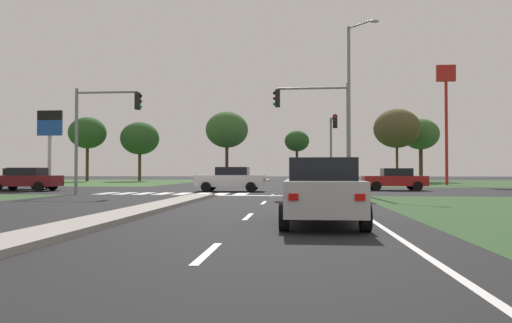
{
  "coord_description": "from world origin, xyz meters",
  "views": [
    {
      "loc": [
        4.92,
        -1.97,
        1.28
      ],
      "look_at": [
        1.47,
        36.14,
        2.13
      ],
      "focal_mm": 32.78,
      "sensor_mm": 36.0,
      "label": 1
    }
  ],
  "objects": [
    {
      "name": "edge_line_right",
      "position": [
        6.85,
        12.0,
        0.01
      ],
      "size": [
        0.14,
        24.0,
        0.01
      ],
      "primitive_type": "cube",
      "color": "silver",
      "rests_on": "ground"
    },
    {
      "name": "crosswalk_bar_second",
      "position": [
        -5.25,
        24.8,
        0.01
      ],
      "size": [
        0.7,
        2.8,
        0.01
      ],
      "primitive_type": "cube",
      "color": "silver",
      "rests_on": "ground"
    },
    {
      "name": "pedestrian_at_median",
      "position": [
        -0.08,
        42.63,
        1.12
      ],
      "size": [
        0.34,
        0.34,
        1.63
      ],
      "rotation": [
        0.0,
        0.0,
        5.23
      ],
      "color": "maroon",
      "rests_on": "median_island_far"
    },
    {
      "name": "crosswalk_bar_fifth",
      "position": [
        -1.8,
        24.8,
        0.01
      ],
      "size": [
        0.7,
        2.8,
        0.01
      ],
      "primitive_type": "cube",
      "color": "silver",
      "rests_on": "ground"
    },
    {
      "name": "lane_dash_fourth",
      "position": [
        3.5,
        23.3,
        0.01
      ],
      "size": [
        0.14,
        2.0,
        0.01
      ],
      "primitive_type": "cube",
      "color": "silver",
      "rests_on": "ground"
    },
    {
      "name": "car_red_fifth",
      "position": [
        11.55,
        30.93,
        0.78
      ],
      "size": [
        4.25,
        1.99,
        1.52
      ],
      "rotation": [
        0.0,
        0.0,
        1.57
      ],
      "color": "#A31919",
      "rests_on": "ground"
    },
    {
      "name": "stop_bar_near",
      "position": [
        3.8,
        23.0,
        0.01
      ],
      "size": [
        6.4,
        0.5,
        0.01
      ],
      "primitive_type": "cube",
      "color": "silver",
      "rests_on": "ground"
    },
    {
      "name": "treeline_second",
      "position": [
        -16.76,
        60.37,
        5.86
      ],
      "size": [
        5.27,
        5.27,
        8.12
      ],
      "color": "#423323",
      "rests_on": "ground"
    },
    {
      "name": "crosswalk_bar_eighth",
      "position": [
        1.65,
        24.8,
        0.01
      ],
      "size": [
        0.7,
        2.8,
        0.01
      ],
      "primitive_type": "cube",
      "color": "silver",
      "rests_on": "ground"
    },
    {
      "name": "street_lamp_second",
      "position": [
        8.29,
        28.1,
        5.87
      ],
      "size": [
        1.76,
        1.85,
        10.61
      ],
      "color": "gray",
      "rests_on": "ground"
    },
    {
      "name": "treeline_near",
      "position": [
        -23.15,
        58.02,
        6.46
      ],
      "size": [
        4.93,
        4.93,
        8.59
      ],
      "color": "#423323",
      "rests_on": "ground"
    },
    {
      "name": "car_maroon_near",
      "position": [
        -13.28,
        27.82,
        0.8
      ],
      "size": [
        4.55,
        1.97,
        1.56
      ],
      "rotation": [
        0.0,
        0.0,
        1.57
      ],
      "color": "maroon",
      "rests_on": "ground"
    },
    {
      "name": "traffic_signal_near_left",
      "position": [
        -6.28,
        23.4,
        4.07
      ],
      "size": [
        3.91,
        0.32,
        6.02
      ],
      "color": "gray",
      "rests_on": "ground"
    },
    {
      "name": "median_island_far",
      "position": [
        0.0,
        55.0,
        0.07
      ],
      "size": [
        1.2,
        36.0,
        0.14
      ],
      "primitive_type": "cube",
      "color": "gray",
      "rests_on": "ground"
    },
    {
      "name": "crosswalk_bar_sixth",
      "position": [
        -0.65,
        24.8,
        0.01
      ],
      "size": [
        0.7,
        2.8,
        0.01
      ],
      "primitive_type": "cube",
      "color": "silver",
      "rests_on": "ground"
    },
    {
      "name": "lane_dash_third",
      "position": [
        3.5,
        17.3,
        0.01
      ],
      "size": [
        0.14,
        2.0,
        0.01
      ],
      "primitive_type": "cube",
      "color": "silver",
      "rests_on": "ground"
    },
    {
      "name": "car_black_seventh",
      "position": [
        -15.27,
        30.76,
        0.78
      ],
      "size": [
        4.46,
        1.95,
        1.53
      ],
      "rotation": [
        0.0,
        0.0,
        -1.57
      ],
      "color": "black",
      "rests_on": "ground"
    },
    {
      "name": "crosswalk_bar_third",
      "position": [
        -4.1,
        24.8,
        0.01
      ],
      "size": [
        0.7,
        2.8,
        0.01
      ],
      "primitive_type": "cube",
      "color": "silver",
      "rests_on": "ground"
    },
    {
      "name": "treeline_fourth",
      "position": [
        4.76,
        59.16,
        5.25
      ],
      "size": [
        3.21,
        3.21,
        6.67
      ],
      "color": "#423323",
      "rests_on": "ground"
    },
    {
      "name": "lane_dash_near",
      "position": [
        3.5,
        5.3,
        0.01
      ],
      "size": [
        0.14,
        2.0,
        0.01
      ],
      "primitive_type": "cube",
      "color": "silver",
      "rests_on": "ground"
    },
    {
      "name": "treeline_sixth",
      "position": [
        20.67,
        59.78,
        6.1
      ],
      "size": [
        4.65,
        4.65,
        8.12
      ],
      "color": "#423323",
      "rests_on": "ground"
    },
    {
      "name": "treeline_fifth",
      "position": [
        16.85,
        55.8,
        6.53
      ],
      "size": [
        5.55,
        5.55,
        8.91
      ],
      "color": "#423323",
      "rests_on": "ground"
    },
    {
      "name": "car_silver_sixth",
      "position": [
        5.48,
        9.47,
        0.81
      ],
      "size": [
        1.95,
        4.17,
        1.6
      ],
      "color": "#B7B7BC",
      "rests_on": "ground"
    },
    {
      "name": "traffic_signal_near_right",
      "position": [
        6.19,
        23.4,
        4.12
      ],
      "size": [
        4.14,
        0.32,
        6.06
      ],
      "color": "gray",
      "rests_on": "ground"
    },
    {
      "name": "grass_verge_far_right",
      "position": [
        25.5,
        54.5,
        0.0
      ],
      "size": [
        35.0,
        35.0,
        0.01
      ],
      "primitive_type": "cube",
      "color": "#2D4C28",
      "rests_on": "ground"
    },
    {
      "name": "treeline_third",
      "position": [
        -4.34,
        58.19,
        6.74
      ],
      "size": [
        5.52,
        5.52,
        9.12
      ],
      "color": "#423323",
      "rests_on": "ground"
    },
    {
      "name": "grass_verge_far_left",
      "position": [
        -25.5,
        54.5,
        0.0
      ],
      "size": [
        35.0,
        35.0,
        0.01
      ],
      "primitive_type": "cube",
      "color": "#385B2D",
      "rests_on": "ground"
    },
    {
      "name": "car_grey_fourth",
      "position": [
        -2.39,
        49.34,
        0.8
      ],
      "size": [
        1.97,
        4.47,
        1.56
      ],
      "rotation": [
        0.0,
        0.0,
        3.14
      ],
      "color": "slate",
      "rests_on": "ground"
    },
    {
      "name": "car_navy_third",
      "position": [
        -2.33,
        55.93,
        0.76
      ],
      "size": [
        2.01,
        4.3,
        1.49
      ],
      "rotation": [
        0.0,
        0.0,
        3.14
      ],
      "color": "#161E47",
      "rests_on": "ground"
    },
    {
      "name": "crosswalk_bar_near",
      "position": [
        -6.4,
        24.8,
        0.01
      ],
      "size": [
        0.7,
        2.8,
        0.01
      ],
      "primitive_type": "cube",
      "color": "silver",
      "rests_on": "ground"
    },
    {
      "name": "ground_plane",
      "position": [
        0.0,
        30.0,
        0.0
      ],
      "size": [
        200.0,
        200.0,
        0.0
      ],
      "primitive_type": "plane",
      "color": "black"
    },
    {
      "name": "car_white_second",
      "position": [
        0.54,
        28.23,
        0.81
      ],
      "size": [
        4.51,
        2.04,
        1.59
      ],
      "rotation": [
        0.0,
        0.0,
        1.57
      ],
      "color": "silver",
      "rests_on": "ground"
    },
    {
      "name": "traffic_signal_far_right",
      "position": [
        7.6,
        34.93,
        3.94
      ],
      "size": [
        0.32,
        4.69,
        5.72
      ],
      "color": "gray",
      "rests_on": "ground"
    },
    {
      "name": "crosswalk_bar_fourth",
      "position": [
        -2.95,
        24.8,
        0.01
      ],
      "size": [
        0.7,
        2.8,
        0.01
      ],
      "primitive_type": "cube",
      "color": "silver",
      "rests_on": "ground"
    },
    {
      "name": "crosswalk_bar_seventh",
      "position": [
        0.5,
        24.8,
        0.01
      ],
      "size": [
        0.7,
        2.8,
        0.01
      ],
      "primitive_type": "cube",
      "color": "silver",
      "rests_on": "ground"
    },
    {
      "name": "lane_dash_second",
      "position": [
        3.5,
        11.3,
        0.01
      ],
      "size": [
        0.14,
        2.0,
        0.01
      ],
      "primitive_type": "cube",
      "color": "silver",
      "rests_on": "ground"
    },
    {
      "name": "fuel_price_totem",
      "position": [
        -12.92,
        30.13,
        4.16
      ],
      "size": [
        1.8,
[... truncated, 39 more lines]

